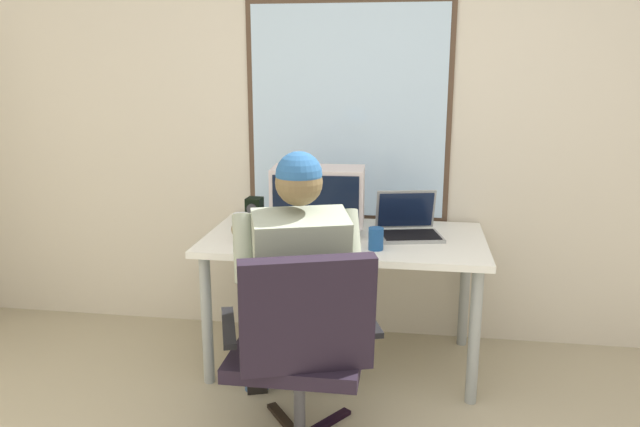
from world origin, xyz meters
The scene contains 9 objects.
wall_rear centered at (-0.01, 2.09, 1.37)m, with size 5.55×0.08×2.75m.
desk centered at (-0.25, 1.64, 0.63)m, with size 1.44×0.78×0.71m.
office_chair centered at (-0.32, 0.78, 0.52)m, with size 0.71×0.63×0.91m.
person_seated centered at (-0.39, 1.03, 0.65)m, with size 0.67×0.87×1.26m.
crt_monitor centered at (-0.39, 1.65, 0.92)m, with size 0.48×0.27×0.36m.
laptop centered at (0.08, 1.72, 0.77)m, with size 0.37×0.34×0.23m.
wine_glass centered at (-0.74, 1.43, 0.82)m, with size 0.08×0.08×0.16m.
desk_speaker centered at (-0.77, 1.81, 0.79)m, with size 0.09×0.10×0.15m.
coffee_mug centered at (-0.07, 1.43, 0.77)m, with size 0.07×0.07×0.11m.
Camera 1 is at (0.10, -1.48, 1.61)m, focal length 35.16 mm.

